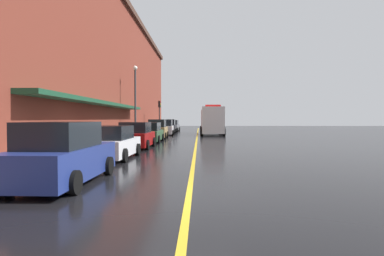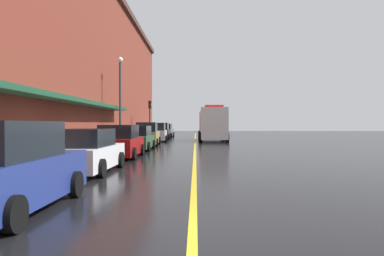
# 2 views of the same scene
# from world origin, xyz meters

# --- Properties ---
(ground_plane) EXTENTS (112.00, 112.00, 0.00)m
(ground_plane) POSITION_xyz_m (0.00, 25.00, 0.00)
(ground_plane) COLOR black
(sidewalk_left) EXTENTS (2.40, 70.00, 0.15)m
(sidewalk_left) POSITION_xyz_m (-6.20, 25.00, 0.07)
(sidewalk_left) COLOR #9E9B93
(sidewalk_left) RESTS_ON ground
(lane_center_stripe) EXTENTS (0.16, 70.00, 0.01)m
(lane_center_stripe) POSITION_xyz_m (0.00, 25.00, 0.00)
(lane_center_stripe) COLOR gold
(lane_center_stripe) RESTS_ON ground
(brick_building_left) EXTENTS (11.65, 64.00, 14.30)m
(brick_building_left) POSITION_xyz_m (-12.64, 23.99, 7.16)
(brick_building_left) COLOR maroon
(brick_building_left) RESTS_ON ground
(parked_car_0) EXTENTS (2.09, 4.79, 1.87)m
(parked_car_0) POSITION_xyz_m (-3.85, 1.51, 0.87)
(parked_car_0) COLOR navy
(parked_car_0) RESTS_ON ground
(parked_car_1) EXTENTS (2.16, 4.57, 1.62)m
(parked_car_1) POSITION_xyz_m (-4.02, 7.57, 0.77)
(parked_car_1) COLOR silver
(parked_car_1) RESTS_ON ground
(parked_car_2) EXTENTS (2.13, 4.35, 1.74)m
(parked_car_2) POSITION_xyz_m (-3.97, 13.31, 0.82)
(parked_car_2) COLOR maroon
(parked_car_2) RESTS_ON ground
(parked_car_3) EXTENTS (2.07, 4.59, 1.65)m
(parked_car_3) POSITION_xyz_m (-3.93, 18.79, 0.78)
(parked_car_3) COLOR #2D5133
(parked_car_3) RESTS_ON ground
(parked_car_4) EXTENTS (2.08, 4.92, 1.90)m
(parked_car_4) POSITION_xyz_m (-3.96, 24.21, 0.88)
(parked_car_4) COLOR #A5844C
(parked_car_4) RESTS_ON ground
(parked_car_5) EXTENTS (2.24, 4.71, 1.86)m
(parked_car_5) POSITION_xyz_m (-3.91, 30.71, 0.86)
(parked_car_5) COLOR silver
(parked_car_5) RESTS_ON ground
(parked_car_6) EXTENTS (2.10, 4.54, 1.89)m
(parked_car_6) POSITION_xyz_m (-3.97, 36.25, 0.88)
(parked_car_6) COLOR black
(parked_car_6) RESTS_ON ground
(parked_car_7) EXTENTS (2.06, 4.65, 1.78)m
(parked_car_7) POSITION_xyz_m (-3.88, 41.53, 0.83)
(parked_car_7) COLOR #595B60
(parked_car_7) RESTS_ON ground
(box_truck) EXTENTS (2.88, 9.31, 3.55)m
(box_truck) POSITION_xyz_m (1.77, 31.76, 1.70)
(box_truck) COLOR silver
(box_truck) RESTS_ON ground
(parking_meter_0) EXTENTS (0.14, 0.18, 1.33)m
(parking_meter_0) POSITION_xyz_m (-5.35, 39.94, 1.06)
(parking_meter_0) COLOR #4C4C51
(parking_meter_0) RESTS_ON sidewalk_left
(parking_meter_1) EXTENTS (0.14, 0.18, 1.33)m
(parking_meter_1) POSITION_xyz_m (-5.35, 27.24, 1.06)
(parking_meter_1) COLOR #4C4C51
(parking_meter_1) RESTS_ON sidewalk_left
(street_lamp_left) EXTENTS (0.44, 0.44, 6.94)m
(street_lamp_left) POSITION_xyz_m (-5.95, 22.92, 4.40)
(street_lamp_left) COLOR #33383D
(street_lamp_left) RESTS_ON sidewalk_left
(traffic_light_near) EXTENTS (0.38, 0.36, 4.30)m
(traffic_light_near) POSITION_xyz_m (-5.29, 36.33, 3.16)
(traffic_light_near) COLOR #232326
(traffic_light_near) RESTS_ON sidewalk_left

